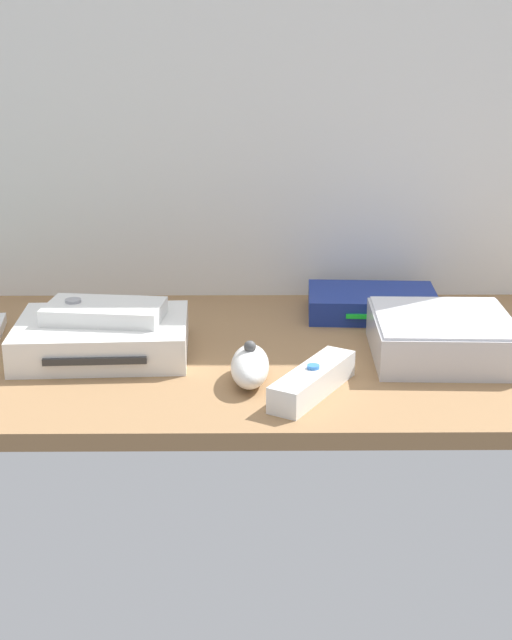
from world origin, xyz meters
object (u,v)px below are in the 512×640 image
at_px(remote_nunchuk, 250,366).
at_px(network_router, 372,303).
at_px(remote_wand, 313,381).
at_px(mini_computer, 442,337).
at_px(game_console, 103,337).
at_px(remote_classic_pad, 104,311).

bearing_deg(remote_nunchuk, network_router, 56.75).
distance_m(remote_wand, remote_nunchuk, 0.08).
bearing_deg(remote_wand, mini_computer, 65.01).
height_order(mini_computer, remote_wand, mini_computer).
height_order(game_console, remote_wand, game_console).
height_order(mini_computer, network_router, mini_computer).
height_order(remote_wand, remote_classic_pad, remote_classic_pad).
height_order(mini_computer, remote_classic_pad, remote_classic_pad).
bearing_deg(remote_nunchuk, remote_classic_pad, 152.60).
xyz_separation_m(remote_wand, remote_nunchuk, (-0.07, 0.03, 0.01)).
distance_m(mini_computer, remote_classic_pad, 0.42).
height_order(remote_wand, remote_nunchuk, remote_nunchuk).
relative_size(game_console, network_router, 1.16).
height_order(remote_nunchuk, remote_classic_pad, remote_classic_pad).
bearing_deg(mini_computer, remote_wand, -145.86).
xyz_separation_m(game_console, remote_nunchuk, (0.18, -0.09, -0.00)).
distance_m(game_console, network_router, 0.39).
relative_size(game_console, mini_computer, 1.23).
relative_size(remote_wand, remote_nunchuk, 1.44).
xyz_separation_m(mini_computer, remote_nunchuk, (-0.24, -0.08, -0.01)).
height_order(game_console, network_router, game_console).
height_order(game_console, remote_classic_pad, remote_classic_pad).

